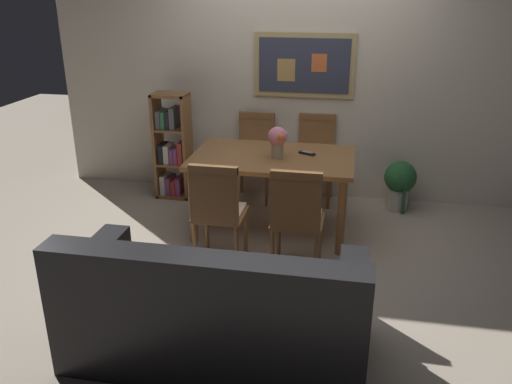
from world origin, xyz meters
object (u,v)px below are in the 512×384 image
(bookshelf, at_px, (172,149))
(tv_remote, at_px, (307,153))
(dining_table, at_px, (273,165))
(dining_chair_near_left, at_px, (218,207))
(leather_couch, at_px, (214,314))
(flower_vase, at_px, (278,139))
(potted_ivy, at_px, (400,182))
(dining_chair_far_right, at_px, (315,151))
(dining_chair_far_left, at_px, (255,149))
(dining_chair_near_right, at_px, (297,213))

(bookshelf, xyz_separation_m, tv_remote, (1.49, -0.54, 0.21))
(dining_table, distance_m, dining_chair_near_left, 0.86)
(leather_couch, relative_size, bookshelf, 1.59)
(dining_table, bearing_deg, flower_vase, -42.65)
(potted_ivy, bearing_deg, dining_chair_near_left, -135.32)
(dining_chair_far_right, height_order, potted_ivy, dining_chair_far_right)
(dining_chair_far_left, height_order, tv_remote, dining_chair_far_left)
(dining_chair_far_right, relative_size, flower_vase, 3.25)
(dining_chair_far_left, height_order, leather_couch, dining_chair_far_left)
(leather_couch, bearing_deg, dining_chair_far_right, 82.16)
(bookshelf, bearing_deg, dining_chair_far_left, 8.84)
(dining_chair_near_left, bearing_deg, dining_table, 68.60)
(dining_chair_far_left, xyz_separation_m, dining_chair_near_right, (0.63, -1.58, 0.00))
(dining_chair_near_left, bearing_deg, dining_chair_near_right, -0.96)
(leather_couch, bearing_deg, dining_chair_far_left, 95.62)
(dining_chair_far_right, bearing_deg, flower_vase, -107.30)
(dining_chair_near_left, relative_size, flower_vase, 3.25)
(leather_couch, xyz_separation_m, bookshelf, (-1.14, 2.52, 0.22))
(dining_chair_near_right, relative_size, potted_ivy, 1.63)
(dining_chair_near_left, distance_m, potted_ivy, 2.14)
(dining_chair_far_right, height_order, dining_chair_near_right, same)
(dining_chair_far_right, xyz_separation_m, bookshelf, (-1.51, -0.19, -0.01))
(leather_couch, height_order, bookshelf, bookshelf)
(dining_chair_near_left, xyz_separation_m, dining_chair_far_left, (-0.00, 1.57, 0.00))
(bookshelf, relative_size, potted_ivy, 2.02)
(dining_table, distance_m, tv_remote, 0.33)
(dining_chair_far_right, relative_size, leather_couch, 0.51)
(potted_ivy, bearing_deg, tv_remote, -146.27)
(dining_chair_far_right, distance_m, dining_chair_near_right, 1.63)
(dining_chair_near_left, distance_m, flower_vase, 0.90)
(dining_table, xyz_separation_m, dining_chair_near_left, (-0.31, -0.79, -0.10))
(dining_chair_far_left, height_order, bookshelf, bookshelf)
(dining_chair_near_left, height_order, flower_vase, flower_vase)
(bookshelf, height_order, tv_remote, bookshelf)
(dining_chair_near_right, xyz_separation_m, tv_remote, (-0.02, 0.90, 0.20))
(bookshelf, height_order, potted_ivy, bookshelf)
(tv_remote, bearing_deg, dining_chair_far_right, 88.20)
(dining_chair_near_left, height_order, dining_chair_far_left, same)
(dining_chair_near_left, xyz_separation_m, dining_chair_near_right, (0.63, -0.01, 0.00))
(dining_chair_near_right, distance_m, tv_remote, 0.92)
(dining_chair_far_right, distance_m, potted_ivy, 0.92)
(dining_chair_far_right, height_order, dining_chair_far_left, same)
(dining_table, xyz_separation_m, dining_chair_far_left, (-0.31, 0.78, -0.10))
(dining_table, distance_m, dining_chair_far_right, 0.90)
(leather_couch, distance_m, potted_ivy, 2.87)
(dining_chair_near_left, xyz_separation_m, bookshelf, (-0.88, 1.44, -0.01))
(dining_chair_near_right, height_order, potted_ivy, dining_chair_near_right)
(dining_table, distance_m, dining_chair_far_left, 0.85)
(potted_ivy, relative_size, flower_vase, 1.99)
(bookshelf, bearing_deg, flower_vase, -29.07)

